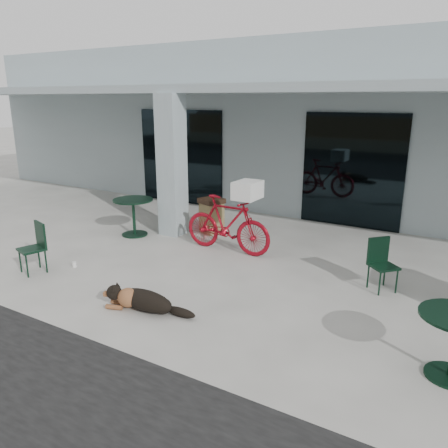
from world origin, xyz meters
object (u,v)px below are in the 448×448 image
Objects in this scene: trash_receptacle at (212,216)px; cafe_chair_far_a at (384,266)px; cafe_chair_near at (32,249)px; dog at (145,299)px; bicycle at (227,224)px; cafe_table_near at (134,217)px.

cafe_chair_far_a is at bearing -17.70° from trash_receptacle.
trash_receptacle is (1.46, 3.68, -0.05)m from cafe_chair_near.
bicycle is at bearing 77.07° from dog.
cafe_chair_near is 1.11× the size of trash_receptacle.
cafe_chair_far_a is (5.49, -0.24, 0.01)m from cafe_table_near.
cafe_table_near is 1.77m from trash_receptacle.
dog is 3.79m from cafe_chair_far_a.
dog is (0.27, -2.86, -0.40)m from bicycle.
cafe_chair_near reaches higher than cafe_table_near.
cafe_table_near is at bearing -143.33° from trash_receptacle.
cafe_chair_far_a is (2.84, 2.50, 0.25)m from dog.
bicycle is at bearing 126.56° from cafe_chair_far_a.
cafe_table_near is 1.10× the size of trash_receptacle.
trash_receptacle is at bearing 115.53° from cafe_chair_far_a.
cafe_chair_near is (-2.69, 0.12, 0.27)m from dog.
cafe_chair_near reaches higher than cafe_chair_far_a.
cafe_table_near reaches higher than dog.
bicycle reaches higher than cafe_chair_far_a.
dog is 3.82m from cafe_table_near.
trash_receptacle is (1.42, 1.06, -0.01)m from cafe_table_near.
cafe_chair_near is at bearing 138.97° from bicycle.
cafe_table_near is at bearing 93.31° from bicycle.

